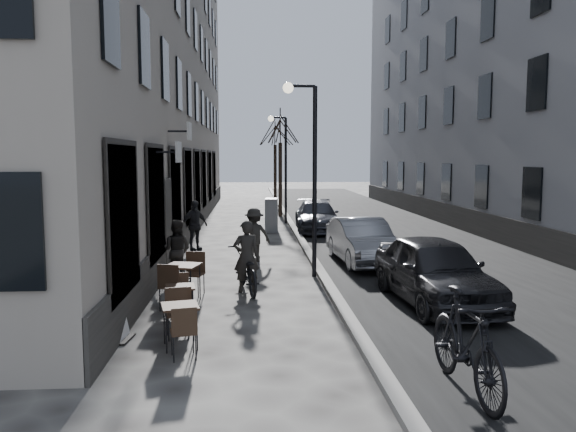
{
  "coord_description": "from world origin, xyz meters",
  "views": [
    {
      "loc": [
        -1.69,
        -8.65,
        3.21
      ],
      "look_at": [
        -0.81,
        4.43,
        1.8
      ],
      "focal_mm": 35.0,
      "sensor_mm": 36.0,
      "label": 1
    }
  ],
  "objects": [
    {
      "name": "bistro_set_a",
      "position": [
        -2.88,
        0.61,
        0.44
      ],
      "size": [
        0.71,
        1.51,
        0.86
      ],
      "rotation": [
        0.0,
        0.0,
        0.21
      ],
      "color": "#322016",
      "rests_on": "ground"
    },
    {
      "name": "car_far",
      "position": [
        1.15,
        15.09,
        0.63
      ],
      "size": [
        1.96,
        4.43,
        1.26
      ],
      "primitive_type": "imported",
      "rotation": [
        0.0,
        0.0,
        -0.04
      ],
      "color": "#33343C",
      "rests_on": "ground"
    },
    {
      "name": "streetlamp_far",
      "position": [
        -0.17,
        18.0,
        3.16
      ],
      "size": [
        0.9,
        0.28,
        5.09
      ],
      "color": "black",
      "rests_on": "ground"
    },
    {
      "name": "bicycle",
      "position": [
        -1.8,
        4.39,
        0.52
      ],
      "size": [
        1.08,
        2.09,
        1.05
      ],
      "primitive_type": "imported",
      "rotation": [
        0.0,
        0.0,
        3.34
      ],
      "color": "black",
      "rests_on": "ground"
    },
    {
      "name": "tree_far",
      "position": [
        -0.1,
        27.0,
        4.66
      ],
      "size": [
        2.4,
        2.4,
        5.7
      ],
      "color": "black",
      "rests_on": "ground"
    },
    {
      "name": "road",
      "position": [
        3.85,
        16.0,
        0.0
      ],
      "size": [
        7.3,
        60.0,
        0.0
      ],
      "primitive_type": "cube",
      "color": "black",
      "rests_on": "ground"
    },
    {
      "name": "tree_near",
      "position": [
        -0.1,
        21.0,
        4.66
      ],
      "size": [
        2.4,
        2.4,
        5.7
      ],
      "color": "black",
      "rests_on": "ground"
    },
    {
      "name": "pedestrian_far",
      "position": [
        -3.6,
        10.45,
        0.85
      ],
      "size": [
        1.05,
        0.92,
        1.7
      ],
      "primitive_type": "imported",
      "rotation": [
        0.0,
        0.0,
        0.63
      ],
      "color": "black",
      "rests_on": "ground"
    },
    {
      "name": "car_near",
      "position": [
        2.3,
        3.08,
        0.74
      ],
      "size": [
        2.03,
        4.43,
        1.47
      ],
      "primitive_type": "imported",
      "rotation": [
        0.0,
        0.0,
        0.07
      ],
      "color": "black",
      "rests_on": "ground"
    },
    {
      "name": "moped",
      "position": [
        1.2,
        -1.5,
        0.69
      ],
      "size": [
        0.74,
        2.33,
        1.39
      ],
      "primitive_type": "imported",
      "rotation": [
        0.0,
        0.0,
        0.04
      ],
      "color": "black",
      "rests_on": "ground"
    },
    {
      "name": "building_left",
      "position": [
        -6.0,
        16.5,
        8.0
      ],
      "size": [
        4.0,
        35.0,
        16.0
      ],
      "primitive_type": "cube",
      "color": "gray",
      "rests_on": "ground"
    },
    {
      "name": "car_mid",
      "position": [
        1.64,
        7.77,
        0.67
      ],
      "size": [
        1.68,
        4.15,
        1.34
      ],
      "primitive_type": "imported",
      "rotation": [
        0.0,
        0.0,
        0.06
      ],
      "color": "gray",
      "rests_on": "ground"
    },
    {
      "name": "utility_cabinet",
      "position": [
        -0.8,
        15.0,
        0.71
      ],
      "size": [
        0.59,
        0.98,
        1.42
      ],
      "primitive_type": "cube",
      "rotation": [
        0.0,
        0.0,
        -0.08
      ],
      "color": "slate",
      "rests_on": "ground"
    },
    {
      "name": "ground",
      "position": [
        0.0,
        0.0,
        0.0
      ],
      "size": [
        120.0,
        120.0,
        0.0
      ],
      "primitive_type": "plane",
      "color": "#32302E",
      "rests_on": "ground"
    },
    {
      "name": "kerb",
      "position": [
        0.2,
        16.0,
        0.06
      ],
      "size": [
        0.25,
        60.0,
        0.12
      ],
      "primitive_type": "cube",
      "color": "slate",
      "rests_on": "ground"
    },
    {
      "name": "streetlamp_near",
      "position": [
        -0.17,
        6.0,
        3.16
      ],
      "size": [
        0.9,
        0.28,
        5.09
      ],
      "color": "black",
      "rests_on": "ground"
    },
    {
      "name": "building_right",
      "position": [
        9.5,
        16.5,
        8.0
      ],
      "size": [
        4.0,
        35.0,
        16.0
      ],
      "primitive_type": "cube",
      "color": "gray",
      "rests_on": "ground"
    },
    {
      "name": "cyclist_rider",
      "position": [
        -1.8,
        4.39,
        0.85
      ],
      "size": [
        0.69,
        0.53,
        1.71
      ],
      "primitive_type": "imported",
      "rotation": [
        0.0,
        0.0,
        3.34
      ],
      "color": "black",
      "rests_on": "ground"
    },
    {
      "name": "bistro_set_c",
      "position": [
        -3.18,
        3.57,
        0.51
      ],
      "size": [
        0.87,
        1.73,
        0.99
      ],
      "rotation": [
        0.0,
        0.0,
        -0.26
      ],
      "color": "#322016",
      "rests_on": "ground"
    },
    {
      "name": "pedestrian_mid",
      "position": [
        -1.58,
        8.21,
        0.82
      ],
      "size": [
        1.22,
        0.99,
        1.64
      ],
      "primitive_type": "imported",
      "rotation": [
        0.0,
        0.0,
        3.56
      ],
      "color": "#272622",
      "rests_on": "ground"
    },
    {
      "name": "pedestrian_near",
      "position": [
        -3.6,
        5.82,
        0.79
      ],
      "size": [
        0.92,
        0.81,
        1.57
      ],
      "primitive_type": "imported",
      "rotation": [
        0.0,
        0.0,
        2.81
      ],
      "color": "black",
      "rests_on": "ground"
    },
    {
      "name": "sign_board",
      "position": [
        -4.01,
        1.04,
        0.43
      ],
      "size": [
        0.42,
        0.64,
        1.05
      ],
      "rotation": [
        0.0,
        0.0,
        -0.11
      ],
      "color": "black",
      "rests_on": "ground"
    },
    {
      "name": "bistro_set_b",
      "position": [
        -3.07,
        2.18,
        0.42
      ],
      "size": [
        0.63,
        1.41,
        0.81
      ],
      "rotation": [
        0.0,
        0.0,
        0.15
      ],
      "color": "#322016",
      "rests_on": "ground"
    }
  ]
}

